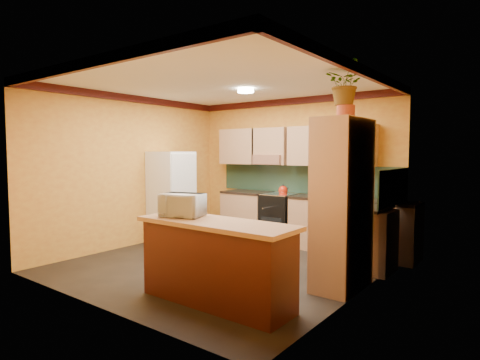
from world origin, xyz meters
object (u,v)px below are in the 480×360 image
at_px(pantry, 342,204).
at_px(microwave, 182,205).
at_px(breakfast_bar, 216,265).
at_px(fridge, 171,197).
at_px(stove, 280,218).
at_px(base_cabinets_back, 310,223).

bearing_deg(pantry, microwave, -137.08).
xyz_separation_m(breakfast_bar, microwave, (-0.52, 0.00, 0.63)).
distance_m(breakfast_bar, microwave, 0.82).
distance_m(fridge, breakfast_bar, 3.29).
bearing_deg(microwave, stove, 81.20).
distance_m(fridge, pantry, 3.64).
distance_m(base_cabinets_back, fridge, 2.60).
relative_size(stove, breakfast_bar, 0.51).
xyz_separation_m(pantry, breakfast_bar, (-0.91, -1.33, -0.61)).
height_order(breakfast_bar, microwave, microwave).
bearing_deg(stove, microwave, -80.50).
bearing_deg(breakfast_bar, microwave, 180.00).
relative_size(base_cabinets_back, pantry, 1.74).
height_order(stove, microwave, microwave).
xyz_separation_m(fridge, microwave, (2.17, -1.85, 0.22)).
xyz_separation_m(fridge, pantry, (3.60, -0.52, 0.20)).
bearing_deg(microwave, base_cabinets_back, 69.48).
bearing_deg(stove, breakfast_bar, -71.24).
bearing_deg(breakfast_bar, base_cabinets_back, 97.60).
height_order(stove, breakfast_bar, stove).
xyz_separation_m(base_cabinets_back, pantry, (1.32, -1.70, 0.61)).
distance_m(base_cabinets_back, microwave, 3.10).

